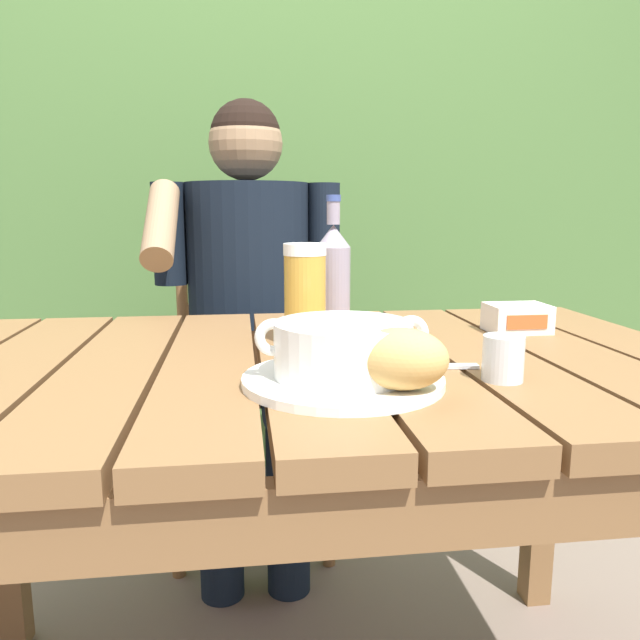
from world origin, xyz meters
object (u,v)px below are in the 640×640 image
Objects in this scene: person_eating at (248,302)px; bread_roll at (401,359)px; soup_bowl at (343,348)px; butter_tub at (517,318)px; serving_plate at (343,380)px; beer_bottle at (333,277)px; chair_near_diner at (250,370)px; table_knife at (418,366)px; beer_glass at (305,294)px; water_glass_small at (503,358)px.

person_eating is 0.90m from bread_roll.
soup_bowl is 0.50m from butter_tub.
serving_plate is 0.35m from beer_bottle.
serving_plate is at bearing 180.00° from soup_bowl.
person_eating is 5.34× the size of soup_bowl.
chair_near_diner is 0.31m from person_eating.
beer_bottle reaches higher than table_knife.
beer_glass is 0.25m from table_knife.
person_eating reaches higher than beer_bottle.
beer_bottle is 1.73× the size of table_knife.
bread_roll reaches higher than serving_plate.
soup_bowl is at bearing -141.69° from butter_tub.
table_knife is (0.12, 0.07, -0.00)m from serving_plate.
beer_bottle reaches higher than butter_tub.
beer_bottle is at bearing -72.65° from person_eating.
butter_tub is (0.50, -0.71, 0.27)m from chair_near_diner.
soup_bowl reaches higher than bread_roll.
chair_near_diner is 1.11m from water_glass_small.
soup_bowl is at bearing -83.75° from chair_near_diner.
beer_bottle is (0.04, 0.33, 0.10)m from serving_plate.
soup_bowl is 0.22m from water_glass_small.
person_eating is at bearing 97.95° from soup_bowl.
bread_roll is 0.80× the size of beer_glass.
table_knife is (-0.27, -0.24, -0.02)m from butter_tub.
chair_near_diner is at bearing 125.27° from butter_tub.
butter_tub is at bearing 7.45° from beer_glass.
chair_near_diner is 6.84× the size of table_knife.
bread_roll reaches higher than water_glass_small.
serving_plate is at bearing -151.34° from table_knife.
chair_near_diner is 0.91m from butter_tub.
water_glass_small is 0.56× the size of butter_tub.
beer_glass is at bearing -127.79° from beer_bottle.
soup_bowl is 0.15m from table_knife.
chair_near_diner is at bearing 96.56° from beer_glass.
person_eating reaches higher than beer_glass.
beer_glass is 2.78× the size of water_glass_small.
serving_plate is (0.11, -0.82, 0.02)m from person_eating.
table_knife is at bearing -51.64° from beer_glass.
beer_glass is at bearing 95.34° from soup_bowl.
butter_tub is at bearing -45.31° from person_eating.
beer_bottle reaches higher than beer_glass.
beer_glass reaches higher than butter_tub.
person_eating is at bearing 101.12° from bread_roll.
butter_tub is (0.33, 0.38, -0.02)m from bread_roll.
bread_roll is 0.41m from beer_bottle.
person_eating reaches higher than butter_tub.
beer_glass reaches higher than soup_bowl.
water_glass_small reaches higher than butter_tub.
water_glass_small is (0.18, -0.34, -0.08)m from beer_bottle.
water_glass_small reaches higher than serving_plate.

